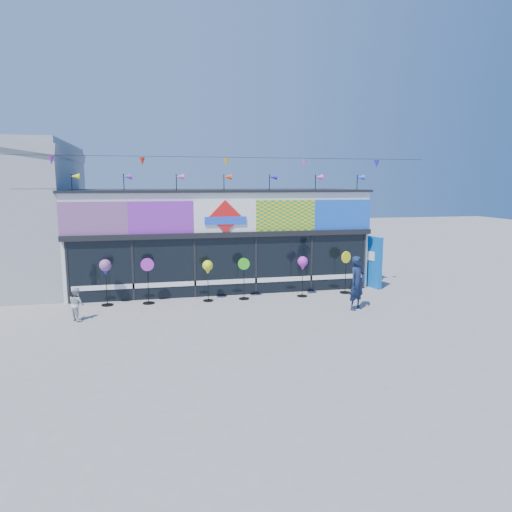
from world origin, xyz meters
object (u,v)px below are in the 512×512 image
object	(u,v)px
spinner_5	(346,271)
spinner_3	(244,277)
spinner_4	(303,264)
child	(77,304)
blue_sign	(372,262)
spinner_1	(148,280)
spinner_0	(106,269)
spinner_2	(208,268)
adult_man	(357,283)

from	to	relation	value
spinner_5	spinner_3	bearing A→B (deg)	-178.71
spinner_4	child	bearing A→B (deg)	-169.75
blue_sign	spinner_1	bearing A→B (deg)	171.44
spinner_0	spinner_5	distance (m)	9.16
spinner_2	child	size ratio (longest dim) A/B	1.44
spinner_0	child	world-z (taller)	spinner_0
spinner_3	spinner_4	bearing A→B (deg)	-2.14
spinner_4	adult_man	bearing A→B (deg)	-59.61
spinner_1	adult_man	bearing A→B (deg)	-18.38
blue_sign	spinner_4	world-z (taller)	blue_sign
spinner_0	adult_man	xyz separation A→B (m)	(8.56, -2.42, -0.41)
blue_sign	adult_man	bearing A→B (deg)	-137.37
spinner_2	child	distance (m)	4.70
blue_sign	spinner_1	world-z (taller)	blue_sign
spinner_1	adult_man	world-z (taller)	adult_man
spinner_0	spinner_5	bearing A→B (deg)	-0.42
spinner_1	spinner_3	size ratio (longest dim) A/B	1.07
spinner_1	child	bearing A→B (deg)	-143.28
spinner_0	spinner_3	world-z (taller)	spinner_0
spinner_3	adult_man	size ratio (longest dim) A/B	0.84
spinner_4	spinner_5	size ratio (longest dim) A/B	0.94
spinner_0	spinner_4	world-z (taller)	spinner_0
spinner_0	blue_sign	bearing A→B (deg)	3.63
blue_sign	spinner_0	bearing A→B (deg)	170.53
spinner_4	spinner_5	bearing A→B (deg)	5.50
spinner_1	spinner_4	bearing A→B (deg)	-1.88
blue_sign	spinner_2	xyz separation A→B (m)	(-7.03, -0.83, 0.15)
blue_sign	spinner_5	distance (m)	1.70
blue_sign	spinner_0	xyz separation A→B (m)	(-10.67, -0.68, 0.26)
spinner_4	adult_man	distance (m)	2.54
blue_sign	spinner_5	size ratio (longest dim) A/B	1.28
blue_sign	spinner_3	world-z (taller)	blue_sign
blue_sign	spinner_1	distance (m)	9.24
spinner_0	spinner_1	xyz separation A→B (m)	(1.45, -0.05, -0.46)
spinner_0	spinner_1	size ratio (longest dim) A/B	1.00
spinner_0	child	distance (m)	2.03
spinner_5	child	bearing A→B (deg)	-170.64
blue_sign	spinner_5	world-z (taller)	blue_sign
spinner_4	spinner_2	bearing A→B (deg)	178.54
spinner_0	spinner_2	world-z (taller)	spinner_0
spinner_5	child	xyz separation A→B (m)	(-9.90, -1.63, -0.36)
spinner_3	spinner_5	bearing A→B (deg)	1.29
adult_man	child	world-z (taller)	adult_man
blue_sign	spinner_3	distance (m)	5.74
spinner_0	spinner_2	bearing A→B (deg)	-2.41
spinner_3	child	xyz separation A→B (m)	(-5.74, -1.54, -0.30)
spinner_2	child	bearing A→B (deg)	-160.56
spinner_1	spinner_5	world-z (taller)	spinner_5
child	spinner_0	bearing A→B (deg)	-59.21
spinner_0	adult_man	world-z (taller)	adult_man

